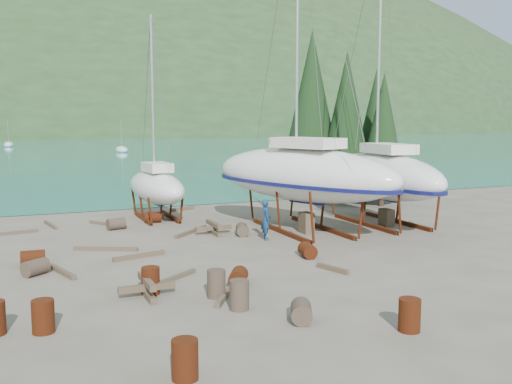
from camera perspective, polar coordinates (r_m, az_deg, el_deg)
name	(u,v)px	position (r m, az deg, el deg)	size (l,w,h in m)	color
ground	(236,262)	(22.44, -1.98, -7.04)	(600.00, 600.00, 0.00)	#555043
bay_water	(24,130)	(335.39, -22.17, 5.72)	(700.00, 700.00, 0.00)	#1B7287
far_hill	(24,130)	(340.39, -22.19, 5.73)	(800.00, 360.00, 110.00)	#24351A
far_house_right	(122,127)	(213.66, -13.26, 6.31)	(6.60, 5.60, 5.60)	beige
cypress_near_right	(346,116)	(38.18, 9.02, 7.52)	(3.60, 3.60, 10.00)	black
cypress_mid_right	(383,130)	(37.37, 12.60, 6.11)	(3.06, 3.06, 8.50)	black
cypress_back_left	(312,103)	(39.15, 5.58, 8.84)	(4.14, 4.14, 11.50)	black
cypress_far_right	(375,125)	(40.68, 11.84, 6.61)	(3.24, 3.24, 9.00)	black
moored_boat_mid	(122,150)	(101.97, -13.29, 4.12)	(2.00, 5.00, 6.05)	silver
moored_boat_far	(9,145)	(130.35, -23.49, 4.34)	(2.00, 5.00, 6.05)	silver
large_sailboat_near	(302,174)	(28.31, 4.58, 1.85)	(7.23, 11.82, 17.95)	silver
large_sailboat_far	(382,175)	(30.79, 12.49, 1.68)	(3.71, 10.42, 16.18)	silver
small_sailboat_shore	(156,186)	(32.22, -9.95, 0.55)	(2.76, 7.16, 11.20)	silver
worker	(266,220)	(26.39, 1.01, -2.78)	(0.69, 0.45, 1.89)	navy
drum_1	(301,311)	(16.05, 4.56, -11.82)	(0.58, 0.58, 0.88)	#2D2823
drum_2	(33,258)	(23.52, -21.41, -6.14)	(0.58, 0.58, 0.88)	#56260E
drum_3	(185,360)	(12.76, -7.12, -16.29)	(0.58, 0.58, 0.88)	#56260E
drum_4	(153,217)	(31.36, -10.28, -2.51)	(0.58, 0.58, 0.88)	#56260E
drum_6	(308,250)	(23.22, 5.18, -5.84)	(0.58, 0.58, 0.88)	#56260E
drum_7	(409,315)	(15.80, 15.10, -11.79)	(0.58, 0.58, 0.88)	#56260E
drum_9	(116,224)	(29.79, -13.81, -3.12)	(0.58, 0.58, 0.88)	#2D2823
drum_10	(151,281)	(18.66, -10.49, -8.71)	(0.58, 0.58, 0.88)	#56260E
drum_11	(242,230)	(27.46, -1.38, -3.78)	(0.58, 0.58, 0.88)	#2D2823
drum_12	(238,277)	(19.32, -1.77, -8.50)	(0.58, 0.58, 0.88)	#56260E
drum_13	(43,316)	(16.16, -20.52, -11.57)	(0.58, 0.58, 0.88)	#56260E
drum_15	(35,267)	(21.99, -21.19, -7.04)	(0.58, 0.58, 0.88)	#2D2823
drum_16	(216,284)	(18.07, -3.99, -9.13)	(0.58, 0.58, 0.88)	#2D2823
drum_17	(239,295)	(16.93, -1.67, -10.25)	(0.58, 0.58, 0.88)	#2D2823
timber_0	(51,225)	(31.74, -19.85, -3.11)	(0.14, 2.35, 0.14)	brown
timber_3	(171,279)	(20.09, -8.46, -8.60)	(0.15, 2.61, 0.15)	brown
timber_4	(139,256)	(23.54, -11.60, -6.29)	(0.17, 2.24, 0.17)	brown
timber_5	(226,294)	(18.24, -2.98, -10.14)	(0.16, 2.40, 0.16)	brown
timber_6	(182,209)	(35.34, -7.38, -1.69)	(0.19, 1.62, 0.19)	brown
timber_7	(333,269)	(21.35, 7.68, -7.60)	(0.17, 1.47, 0.17)	brown
timber_9	(108,224)	(31.00, -14.62, -3.15)	(0.15, 2.66, 0.15)	brown
timber_10	(191,232)	(28.20, -6.53, -3.96)	(0.16, 2.97, 0.16)	brown
timber_11	(106,249)	(25.17, -14.80, -5.52)	(0.15, 2.77, 0.15)	brown
timber_12	(62,272)	(21.89, -18.80, -7.56)	(0.17, 2.13, 0.17)	brown
timber_15	(5,234)	(30.07, -23.77, -3.85)	(0.15, 3.01, 0.15)	brown
timber_pile_fore	(147,288)	(18.44, -10.85, -9.36)	(1.80, 1.80, 0.60)	brown
timber_pile_aft	(214,228)	(27.86, -4.26, -3.61)	(1.80, 1.80, 0.60)	brown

